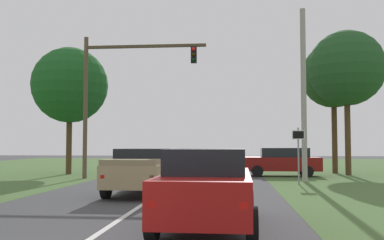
{
  "coord_description": "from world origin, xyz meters",
  "views": [
    {
      "loc": [
        2.89,
        -6.37,
        1.91
      ],
      "look_at": [
        0.77,
        16.3,
        3.18
      ],
      "focal_mm": 41.28,
      "sensor_mm": 36.0,
      "label": 1
    }
  ],
  "objects": [
    {
      "name": "utility_pole_right",
      "position": [
        6.58,
        17.02,
        4.54
      ],
      "size": [
        0.28,
        0.28,
        9.09
      ],
      "primitive_type": "cylinder",
      "color": "#9E998E",
      "rests_on": "ground_plane"
    },
    {
      "name": "pickup_truck_lead",
      "position": [
        -0.57,
        10.52,
        0.93
      ],
      "size": [
        2.34,
        5.41,
        1.76
      ],
      "color": "tan",
      "rests_on": "ground_plane"
    },
    {
      "name": "keep_moving_sign",
      "position": [
        6.02,
        15.3,
        1.74
      ],
      "size": [
        0.6,
        0.09,
        2.73
      ],
      "color": "gray",
      "rests_on": "ground_plane"
    },
    {
      "name": "traffic_light",
      "position": [
        -3.75,
        17.98,
        5.28
      ],
      "size": [
        7.02,
        0.4,
        8.08
      ],
      "color": "brown",
      "rests_on": "ground_plane"
    },
    {
      "name": "extra_tree_1",
      "position": [
        -7.72,
        21.4,
        5.78
      ],
      "size": [
        4.92,
        4.92,
        8.26
      ],
      "color": "#4C351E",
      "rests_on": "ground_plane"
    },
    {
      "name": "red_suv_near",
      "position": [
        2.29,
        3.92,
        0.97
      ],
      "size": [
        2.25,
        4.92,
        1.81
      ],
      "color": "#9E1411",
      "rests_on": "ground_plane"
    },
    {
      "name": "extra_tree_2",
      "position": [
        9.68,
        24.0,
        6.55
      ],
      "size": [
        4.35,
        4.35,
        8.76
      ],
      "color": "#4C351E",
      "rests_on": "ground_plane"
    },
    {
      "name": "ground_plane",
      "position": [
        0.0,
        9.72,
        0.0
      ],
      "size": [
        120.0,
        120.0,
        0.0
      ],
      "primitive_type": "plane",
      "color": "#424244"
    },
    {
      "name": "crossing_suv_far",
      "position": [
        5.82,
        20.92,
        0.91
      ],
      "size": [
        4.69,
        2.13,
        1.71
      ],
      "color": "maroon",
      "rests_on": "ground_plane"
    },
    {
      "name": "oak_tree_right",
      "position": [
        10.07,
        22.12,
        6.73
      ],
      "size": [
        4.78,
        4.78,
        9.14
      ],
      "color": "#4C351E",
      "rests_on": "ground_plane"
    }
  ]
}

